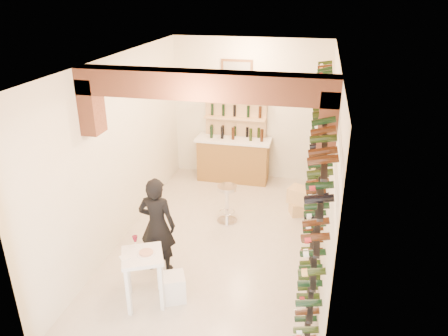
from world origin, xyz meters
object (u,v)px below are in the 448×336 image
object	(u,v)px
wine_rack	(315,169)
crate_lower	(301,208)
white_stool	(174,287)
person	(157,226)
tasting_table	(143,263)
chrome_barstool	(227,201)
back_counter	(233,158)

from	to	relation	value
wine_rack	crate_lower	size ratio (longest dim) A/B	13.14
wine_rack	white_stool	distance (m)	2.81
person	tasting_table	bearing A→B (deg)	95.68
white_stool	chrome_barstool	bearing A→B (deg)	82.95
crate_lower	wine_rack	bearing A→B (deg)	-82.07
back_counter	white_stool	world-z (taller)	back_counter
back_counter	person	xyz separation A→B (m)	(-0.47, -3.63, 0.27)
tasting_table	chrome_barstool	distance (m)	2.57
wine_rack	person	size ratio (longest dim) A/B	3.57
back_counter	tasting_table	world-z (taller)	back_counter
back_counter	white_stool	size ratio (longest dim) A/B	4.22
wine_rack	white_stool	xyz separation A→B (m)	(-1.85, -1.63, -1.35)
back_counter	crate_lower	xyz separation A→B (m)	(1.65, -1.34, -0.40)
back_counter	person	distance (m)	3.67
chrome_barstool	crate_lower	bearing A→B (deg)	23.63
back_counter	wine_rack	bearing A→B (deg)	-55.34
chrome_barstool	person	bearing A→B (deg)	-113.73
person	crate_lower	xyz separation A→B (m)	(2.12, 2.29, -0.67)
white_stool	person	xyz separation A→B (m)	(-0.45, 0.64, 0.60)
person	chrome_barstool	size ratio (longest dim) A/B	2.11
wine_rack	chrome_barstool	world-z (taller)	wine_rack
back_counter	crate_lower	size ratio (longest dim) A/B	3.92
white_stool	crate_lower	xyz separation A→B (m)	(1.67, 2.94, -0.07)
wine_rack	person	distance (m)	2.62
back_counter	chrome_barstool	bearing A→B (deg)	-82.10
chrome_barstool	crate_lower	size ratio (longest dim) A/B	1.74
white_stool	wine_rack	bearing A→B (deg)	41.32
wine_rack	white_stool	world-z (taller)	wine_rack
back_counter	white_stool	bearing A→B (deg)	-90.25
white_stool	crate_lower	size ratio (longest dim) A/B	0.93
back_counter	crate_lower	bearing A→B (deg)	-39.07
tasting_table	wine_rack	bearing A→B (deg)	13.52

